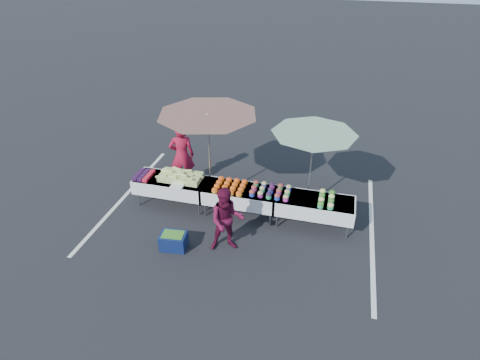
% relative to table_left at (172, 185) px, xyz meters
% --- Properties ---
extents(ground, '(80.00, 80.00, 0.00)m').
position_rel_table_left_xyz_m(ground, '(1.80, 0.00, -0.58)').
color(ground, black).
extents(stripe_left, '(0.10, 5.00, 0.00)m').
position_rel_table_left_xyz_m(stripe_left, '(-1.40, 0.00, -0.58)').
color(stripe_left, silver).
rests_on(stripe_left, ground).
extents(stripe_right, '(0.10, 5.00, 0.00)m').
position_rel_table_left_xyz_m(stripe_right, '(5.00, 0.00, -0.58)').
color(stripe_right, silver).
rests_on(stripe_right, ground).
extents(table_left, '(1.86, 0.81, 0.75)m').
position_rel_table_left_xyz_m(table_left, '(0.00, 0.00, 0.00)').
color(table_left, white).
rests_on(table_left, ground).
extents(table_center, '(1.86, 0.81, 0.75)m').
position_rel_table_left_xyz_m(table_center, '(1.80, 0.00, 0.00)').
color(table_center, white).
rests_on(table_center, ground).
extents(table_right, '(1.86, 0.81, 0.75)m').
position_rel_table_left_xyz_m(table_right, '(3.60, 0.00, 0.00)').
color(table_right, white).
rests_on(table_right, ground).
extents(berry_punnets, '(0.40, 0.54, 0.08)m').
position_rel_table_left_xyz_m(berry_punnets, '(-0.71, -0.06, 0.21)').
color(berry_punnets, black).
rests_on(berry_punnets, table_left).
extents(corn_pile, '(1.16, 0.57, 0.26)m').
position_rel_table_left_xyz_m(corn_pile, '(0.24, 0.04, 0.26)').
color(corn_pile, '#BFE173').
rests_on(corn_pile, table_left).
extents(plastic_bags, '(0.30, 0.25, 0.05)m').
position_rel_table_left_xyz_m(plastic_bags, '(0.30, -0.30, 0.19)').
color(plastic_bags, white).
rests_on(plastic_bags, table_left).
extents(carrot_bowls, '(0.75, 0.69, 0.11)m').
position_rel_table_left_xyz_m(carrot_bowls, '(1.55, -0.01, 0.22)').
color(carrot_bowls, orange).
rests_on(carrot_bowls, table_center).
extents(potato_cups, '(0.94, 0.58, 0.16)m').
position_rel_table_left_xyz_m(potato_cups, '(2.55, 0.00, 0.25)').
color(potato_cups, '#253DAF').
rests_on(potato_cups, table_right).
extents(bean_baskets, '(0.36, 0.68, 0.15)m').
position_rel_table_left_xyz_m(bean_baskets, '(3.86, -0.01, 0.24)').
color(bean_baskets, '#2AA960').
rests_on(bean_baskets, table_right).
extents(vendor, '(0.78, 0.65, 1.83)m').
position_rel_table_left_xyz_m(vendor, '(-0.07, 0.95, 0.33)').
color(vendor, '#A51230').
rests_on(vendor, ground).
extents(customer, '(0.91, 0.81, 1.55)m').
position_rel_table_left_xyz_m(customer, '(1.85, -1.30, 0.19)').
color(customer, '#570D29').
rests_on(customer, ground).
extents(umbrella_left, '(2.69, 2.69, 2.46)m').
position_rel_table_left_xyz_m(umbrella_left, '(0.91, 0.40, 1.64)').
color(umbrella_left, black).
rests_on(umbrella_left, ground).
extents(umbrella_right, '(2.19, 2.19, 2.08)m').
position_rel_table_left_xyz_m(umbrella_right, '(3.38, 0.80, 1.30)').
color(umbrella_right, black).
rests_on(umbrella_right, ground).
extents(storage_bin, '(0.61, 0.48, 0.38)m').
position_rel_table_left_xyz_m(storage_bin, '(0.69, -1.60, -0.39)').
color(storage_bin, '#0E1B46').
rests_on(storage_bin, ground).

